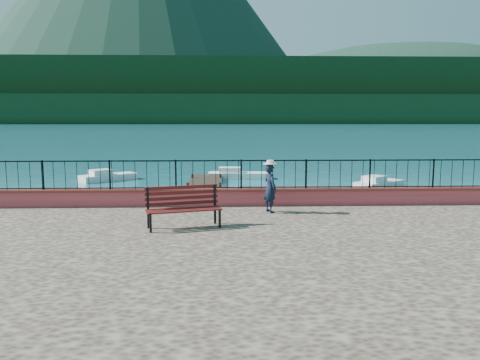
{
  "coord_description": "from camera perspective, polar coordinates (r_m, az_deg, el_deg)",
  "views": [
    {
      "loc": [
        -0.92,
        -11.95,
        4.18
      ],
      "look_at": [
        -0.4,
        2.0,
        2.3
      ],
      "focal_mm": 35.0,
      "sensor_mm": 36.0,
      "label": 1
    }
  ],
  "objects": [
    {
      "name": "ground",
      "position": [
        12.69,
        2.2,
        -11.57
      ],
      "size": [
        2000.0,
        2000.0,
        0.0
      ],
      "primitive_type": "plane",
      "color": "#19596B",
      "rests_on": "ground"
    },
    {
      "name": "railing",
      "position": [
        15.79,
        1.23,
        0.67
      ],
      "size": [
        27.0,
        0.05,
        0.95
      ],
      "primitive_type": "cube",
      "color": "black",
      "rests_on": "parapet"
    },
    {
      "name": "boat_3",
      "position": [
        32.22,
        -15.75,
        0.65
      ],
      "size": [
        3.66,
        3.28,
        0.8
      ],
      "primitive_type": "cube",
      "rotation": [
        0.0,
        0.0,
        0.67
      ],
      "color": "silver",
      "rests_on": "ground"
    },
    {
      "name": "boat_1",
      "position": [
        21.69,
        2.83,
        -2.37
      ],
      "size": [
        3.38,
        3.16,
        0.8
      ],
      "primitive_type": "cube",
      "rotation": [
        0.0,
        0.0,
        -0.71
      ],
      "color": "white",
      "rests_on": "ground"
    },
    {
      "name": "boat_4",
      "position": [
        31.99,
        -0.17,
        0.89
      ],
      "size": [
        4.19,
        1.56,
        0.8
      ],
      "primitive_type": "cube",
      "rotation": [
        0.0,
        0.0,
        -0.06
      ],
      "color": "white",
      "rests_on": "ground"
    },
    {
      "name": "foothills",
      "position": [
        372.37,
        -2.01,
        10.41
      ],
      "size": [
        900.0,
        120.0,
        44.0
      ],
      "primitive_type": "cube",
      "color": "black",
      "rests_on": "ground"
    },
    {
      "name": "boat_0",
      "position": [
        20.34,
        -22.22,
        -3.62
      ],
      "size": [
        4.17,
        1.62,
        0.8
      ],
      "primitive_type": "cube",
      "rotation": [
        0.0,
        0.0,
        0.08
      ],
      "color": "silver",
      "rests_on": "ground"
    },
    {
      "name": "person",
      "position": [
        14.69,
        3.69,
        -1.01
      ],
      "size": [
        0.56,
        0.66,
        1.53
      ],
      "primitive_type": "imported",
      "rotation": [
        0.0,
        0.0,
        1.99
      ],
      "color": "black",
      "rests_on": "promenade"
    },
    {
      "name": "park_bench",
      "position": [
        12.79,
        -6.88,
        -4.35
      ],
      "size": [
        2.12,
        1.16,
        1.12
      ],
      "rotation": [
        0.0,
        0.0,
        0.27
      ],
      "color": "black",
      "rests_on": "promenade"
    },
    {
      "name": "hat",
      "position": [
        14.59,
        3.71,
        2.19
      ],
      "size": [
        0.44,
        0.44,
        0.12
      ],
      "primitive_type": "cylinder",
      "color": "white",
      "rests_on": "person"
    },
    {
      "name": "boat_2",
      "position": [
        28.91,
        16.6,
        -0.16
      ],
      "size": [
        3.43,
        3.02,
        0.8
      ],
      "primitive_type": "cube",
      "rotation": [
        0.0,
        0.0,
        0.64
      ],
      "color": "silver",
      "rests_on": "ground"
    },
    {
      "name": "dock",
      "position": [
        24.31,
        -4.64,
        -1.9
      ],
      "size": [
        2.0,
        16.0,
        0.3
      ],
      "primitive_type": "cube",
      "color": "#2D231C",
      "rests_on": "ground"
    },
    {
      "name": "parapet",
      "position": [
        15.9,
        1.23,
        -2.07
      ],
      "size": [
        28.0,
        0.46,
        0.58
      ],
      "primitive_type": "cube",
      "color": "#C44751",
      "rests_on": "promenade"
    },
    {
      "name": "companion_hill",
      "position": [
        613.14,
        19.14,
        6.86
      ],
      "size": [
        448.0,
        384.0,
        180.0
      ],
      "primitive_type": "ellipsoid",
      "color": "#142D23",
      "rests_on": "ground"
    },
    {
      "name": "far_forest",
      "position": [
        311.99,
        -1.97,
        8.55
      ],
      "size": [
        900.0,
        60.0,
        18.0
      ],
      "primitive_type": "cube",
      "color": "black",
      "rests_on": "ground"
    }
  ]
}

